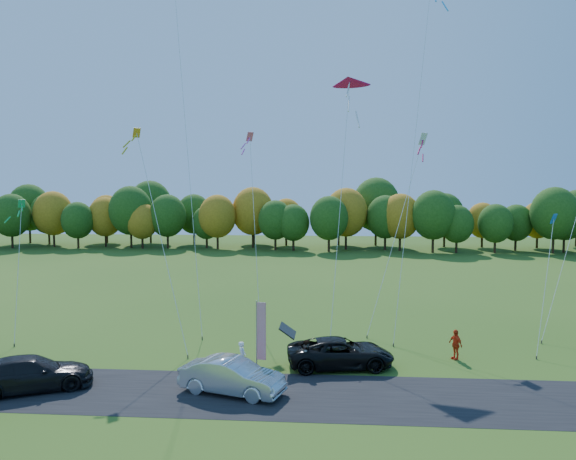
# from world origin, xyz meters

# --- Properties ---
(ground) EXTENTS (160.00, 160.00, 0.00)m
(ground) POSITION_xyz_m (0.00, 0.00, 0.00)
(ground) COLOR #2D5115
(asphalt_strip) EXTENTS (90.00, 6.00, 0.01)m
(asphalt_strip) POSITION_xyz_m (0.00, -4.00, 0.01)
(asphalt_strip) COLOR black
(asphalt_strip) RESTS_ON ground
(tree_line) EXTENTS (116.00, 12.00, 10.00)m
(tree_line) POSITION_xyz_m (0.00, 55.00, 0.00)
(tree_line) COLOR #1E4711
(tree_line) RESTS_ON ground
(black_suv) EXTENTS (6.08, 3.48, 1.60)m
(black_suv) POSITION_xyz_m (3.30, 0.30, 0.80)
(black_suv) COLOR black
(black_suv) RESTS_ON ground
(silver_sedan) EXTENTS (5.32, 3.16, 1.66)m
(silver_sedan) POSITION_xyz_m (-1.87, -3.95, 0.83)
(silver_sedan) COLOR silver
(silver_sedan) RESTS_ON ground
(dark_truck_a) EXTENTS (6.11, 4.62, 1.65)m
(dark_truck_a) POSITION_xyz_m (-11.61, -4.28, 0.82)
(dark_truck_a) COLOR black
(dark_truck_a) RESTS_ON ground
(person_tailgate_a) EXTENTS (0.40, 0.61, 1.64)m
(person_tailgate_a) POSITION_xyz_m (-1.88, -0.91, 0.82)
(person_tailgate_a) COLOR white
(person_tailgate_a) RESTS_ON ground
(person_tailgate_b) EXTENTS (0.86, 1.00, 1.76)m
(person_tailgate_b) POSITION_xyz_m (1.53, -0.79, 0.88)
(person_tailgate_b) COLOR gray
(person_tailgate_b) RESTS_ON ground
(person_east) EXTENTS (0.86, 1.08, 1.71)m
(person_east) POSITION_xyz_m (9.82, 2.23, 0.86)
(person_east) COLOR red
(person_east) RESTS_ON ground
(feather_flag) EXTENTS (0.52, 0.13, 3.98)m
(feather_flag) POSITION_xyz_m (-0.84, -1.53, 2.43)
(feather_flag) COLOR #999999
(feather_flag) RESTS_ON ground
(kite_delta_blue) EXTENTS (6.55, 12.49, 31.12)m
(kite_delta_blue) POSITION_xyz_m (-7.88, 10.75, 14.98)
(kite_delta_blue) COLOR #4C3F33
(kite_delta_blue) RESTS_ON ground
(kite_parafoil_orange) EXTENTS (5.93, 13.39, 26.63)m
(kite_parafoil_orange) POSITION_xyz_m (8.59, 10.86, 13.12)
(kite_parafoil_orange) COLOR #4C3F33
(kite_parafoil_orange) RESTS_ON ground
(kite_delta_red) EXTENTS (2.85, 10.69, 18.89)m
(kite_delta_red) POSITION_xyz_m (3.40, 7.28, 9.44)
(kite_delta_red) COLOR #4C3F33
(kite_delta_red) RESTS_ON ground
(kite_parafoil_rainbow) EXTENTS (7.85, 7.79, 14.32)m
(kite_parafoil_rainbow) POSITION_xyz_m (19.03, 9.47, 7.00)
(kite_parafoil_rainbow) COLOR #4C3F33
(kite_parafoil_rainbow) RESTS_ON ground
(kite_diamond_yellow) EXTENTS (5.03, 5.53, 13.85)m
(kite_diamond_yellow) POSITION_xyz_m (-7.61, 3.69, 6.73)
(kite_diamond_yellow) COLOR #4C3F33
(kite_diamond_yellow) RESTS_ON ground
(kite_diamond_green) EXTENTS (2.01, 4.53, 9.18)m
(kite_diamond_green) POSITION_xyz_m (-17.30, 4.66, 4.47)
(kite_diamond_green) COLOR #4C3F33
(kite_diamond_green) RESTS_ON ground
(kite_diamond_white) EXTENTS (4.89, 5.97, 14.00)m
(kite_diamond_white) POSITION_xyz_m (7.19, 8.85, 6.70)
(kite_diamond_white) COLOR #4C3F33
(kite_diamond_white) RESTS_ON ground
(kite_diamond_pink) EXTENTS (2.20, 7.10, 14.26)m
(kite_diamond_pink) POSITION_xyz_m (-2.74, 10.24, 6.93)
(kite_diamond_pink) COLOR #4C3F33
(kite_diamond_pink) RESTS_ON ground
(kite_diamond_blue_low) EXTENTS (2.78, 4.62, 8.38)m
(kite_diamond_blue_low) POSITION_xyz_m (15.52, 4.58, 3.96)
(kite_diamond_blue_low) COLOR #4C3F33
(kite_diamond_blue_low) RESTS_ON ground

